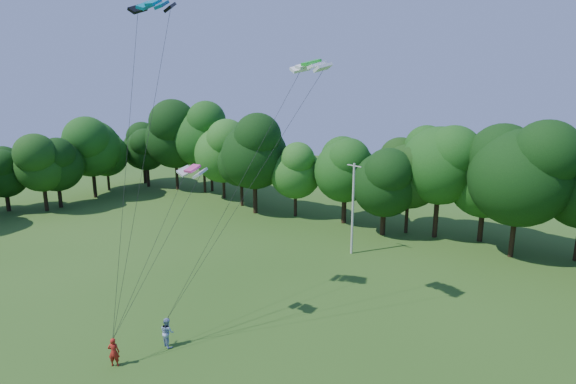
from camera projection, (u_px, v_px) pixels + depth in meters
The scene contains 9 objects.
utility_pole at pixel (353, 208), 41.83m from camera, with size 1.70×0.54×8.70m.
kite_flyer_left at pixel (114, 352), 25.27m from camera, with size 0.63×0.42×1.73m, color #B52017.
kite_flyer_right at pixel (167, 332), 27.24m from camera, with size 0.89×0.70×1.84m, color #9BB2D7.
kite_teal at pixel (153, 2), 27.32m from camera, with size 3.02×2.18×0.63m.
kite_green at pixel (311, 63), 27.20m from camera, with size 2.96×1.95×0.45m.
kite_pink at pixel (192, 169), 27.17m from camera, with size 1.93×1.03×0.41m.
tree_back_west at pixel (211, 146), 67.46m from camera, with size 7.64×7.64×11.12m.
tree_back_center at pixel (410, 171), 47.48m from camera, with size 7.59×7.59×11.04m.
tree_flank_west at pixel (41, 163), 56.42m from camera, with size 6.89×6.89×10.02m.
Camera 1 is at (18.20, -8.12, 15.33)m, focal length 28.00 mm.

